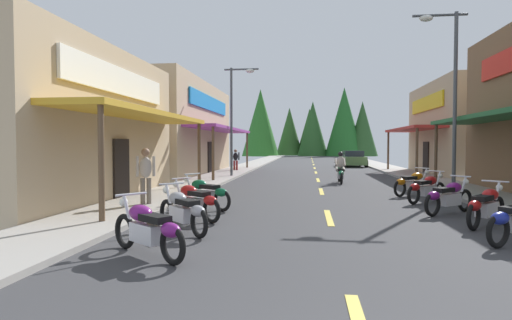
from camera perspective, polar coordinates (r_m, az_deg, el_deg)
ground at (r=29.47m, az=8.23°, el=-1.71°), size 9.09×84.77×0.10m
sidewalk_left at (r=29.91m, az=-2.80°, el=-1.43°), size 2.36×84.77×0.12m
sidewalk_right at (r=30.12m, az=19.19°, el=-1.52°), size 2.36×84.77×0.12m
centerline_dashes at (r=34.25m, az=8.09°, el=-1.09°), size 0.16×61.82×0.01m
storefront_left_near at (r=16.46m, az=-28.58°, el=4.28°), size 8.37×10.08×5.18m
storefront_left_far at (r=28.25m, az=-14.50°, el=4.14°), size 9.99×13.47×5.87m
storefront_right_far at (r=29.20m, az=28.41°, el=3.78°), size 8.07×9.37×5.76m
streetlamp_left at (r=23.97m, az=-2.76°, el=7.36°), size 1.99×0.30×6.33m
streetlamp_right at (r=17.41m, az=24.98°, el=10.16°), size 1.99×0.30×6.87m
motorcycle_parked_right_1 at (r=11.00m, az=29.20°, el=-5.50°), size 1.49×1.67×1.04m
motorcycle_parked_right_2 at (r=12.47m, az=25.07°, el=-4.57°), size 1.71×1.44×1.04m
motorcycle_parked_right_3 at (r=14.63m, az=22.49°, el=-3.58°), size 1.62×1.54×1.04m
motorcycle_parked_right_4 at (r=16.42m, az=20.85°, el=-2.95°), size 1.72×1.43×1.04m
motorcycle_parked_left_0 at (r=7.29m, az=-14.72°, el=-9.07°), size 1.77×1.36×1.04m
motorcycle_parked_left_1 at (r=9.10m, az=-10.11°, el=-6.81°), size 1.57×1.60×1.04m
motorcycle_parked_left_2 at (r=10.60m, az=-8.58°, el=-5.54°), size 1.74×1.41×1.04m
motorcycle_parked_left_3 at (r=12.24m, az=-7.12°, el=-4.51°), size 1.86×1.23×1.04m
rider_cruising_lead at (r=20.73m, az=11.56°, el=-1.38°), size 0.60×2.14×1.57m
pedestrian_by_shop at (r=29.19m, az=-2.84°, el=0.16°), size 0.57×0.27×1.58m
pedestrian_browsing at (r=12.82m, az=-14.99°, el=-1.74°), size 0.52×0.39×1.80m
parked_car_curbside at (r=37.20m, az=13.19°, el=0.17°), size 2.24×4.39×1.40m
treeline_backdrop at (r=73.19m, az=7.74°, el=4.67°), size 23.24×11.66×11.83m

